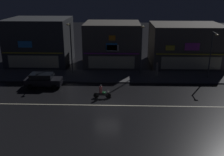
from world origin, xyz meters
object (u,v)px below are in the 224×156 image
at_px(traffic_cone, 43,83).
at_px(streetlamp_mid, 141,46).
at_px(streetlamp_west, 71,44).
at_px(streetlamp_east, 212,51).
at_px(motorcycle_following, 102,92).
at_px(pedestrian_on_sidewalk, 157,70).
at_px(parked_car_near_kerb, 43,80).

bearing_deg(traffic_cone, streetlamp_mid, 17.71).
bearing_deg(streetlamp_west, streetlamp_east, -4.01).
bearing_deg(motorcycle_following, traffic_cone, 144.51).
bearing_deg(motorcycle_following, pedestrian_on_sidewalk, 37.61).
xyz_separation_m(streetlamp_east, pedestrian_on_sidewalk, (-6.70, 0.40, -2.71)).
bearing_deg(parked_car_near_kerb, motorcycle_following, 156.49).
height_order(streetlamp_east, motorcycle_following, streetlamp_east).
distance_m(streetlamp_west, streetlamp_mid, 9.38).
distance_m(streetlamp_east, pedestrian_on_sidewalk, 7.24).
bearing_deg(pedestrian_on_sidewalk, streetlamp_east, -25.71).
relative_size(streetlamp_east, parked_car_near_kerb, 1.41).
distance_m(streetlamp_west, motorcycle_following, 9.90).
height_order(streetlamp_mid, streetlamp_east, streetlamp_mid).
bearing_deg(parked_car_near_kerb, traffic_cone, -69.10).
bearing_deg(motorcycle_following, streetlamp_west, 111.96).
height_order(pedestrian_on_sidewalk, parked_car_near_kerb, pedestrian_on_sidewalk).
bearing_deg(streetlamp_mid, traffic_cone, -162.29).
relative_size(streetlamp_west, pedestrian_on_sidewalk, 3.56).
relative_size(streetlamp_east, pedestrian_on_sidewalk, 3.07).
bearing_deg(streetlamp_west, pedestrian_on_sidewalk, -4.37).
distance_m(streetlamp_west, streetlamp_east, 18.22).
bearing_deg(streetlamp_east, motorcycle_following, -153.75).
relative_size(streetlamp_west, streetlamp_mid, 1.03).
height_order(streetlamp_mid, pedestrian_on_sidewalk, streetlamp_mid).
bearing_deg(parked_car_near_kerb, streetlamp_east, -170.42).
distance_m(streetlamp_east, parked_car_near_kerb, 21.28).
xyz_separation_m(streetlamp_west, pedestrian_on_sidewalk, (11.47, -0.88, -3.21)).
distance_m(streetlamp_west, parked_car_near_kerb, 6.43).
xyz_separation_m(streetlamp_mid, pedestrian_on_sidewalk, (2.09, -0.70, -3.09)).
distance_m(streetlamp_east, motorcycle_following, 15.40).
height_order(streetlamp_west, streetlamp_mid, streetlamp_west).
xyz_separation_m(streetlamp_mid, parked_car_near_kerb, (-11.99, -4.60, -3.29)).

